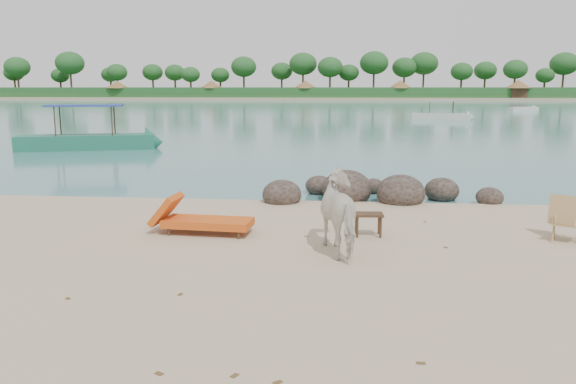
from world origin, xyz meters
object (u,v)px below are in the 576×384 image
Objects in this scene: deck_chair at (567,221)px; boat_near at (85,112)px; boulders at (368,192)px; cow at (345,214)px; side_table at (368,226)px; lounge_chair at (208,219)px.

deck_chair is 23.16m from boat_near.
boat_near is (-16.89, 15.80, 1.35)m from deck_chair.
cow reaches higher than boulders.
cow is 3.04× the size of side_table.
side_table is 0.26× the size of lounge_chair.
boulders is 3.61× the size of cow.
cow is 2.05× the size of deck_chair.
side_table is at bearing -154.01° from deck_chair.
deck_chair reaches higher than boulders.
boat_near reaches higher than lounge_chair.
side_table is at bearing -131.97° from cow.
boat_near is at bearing 163.16° from deck_chair.
deck_chair is (7.05, 0.07, 0.09)m from lounge_chair.
boulders is at bearing -116.54° from cow.
cow is 1.35m from side_table.
deck_chair is at bearing 5.60° from lounge_chair.
boulders is 17.85m from boat_near.
lounge_chair reaches higher than side_table.
boulders is at bearing 158.73° from deck_chair.
lounge_chair is at bearing -130.36° from boulders.
boulders is 5.37m from deck_chair.
cow is 2.99m from lounge_chair.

